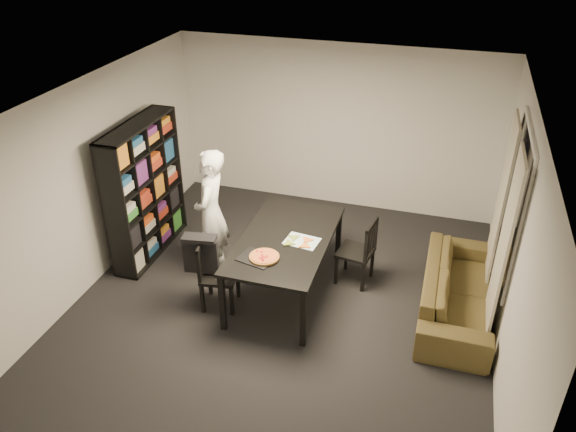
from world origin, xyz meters
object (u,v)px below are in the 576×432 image
(dining_table, at_px, (286,243))
(chair_right, at_px, (362,248))
(bookshelf, at_px, (145,190))
(person, at_px, (211,214))
(sofa, at_px, (457,291))
(chair_left, at_px, (212,270))
(baking_tray, at_px, (257,258))
(pepperoni_pizza, at_px, (264,257))

(dining_table, xyz_separation_m, chair_right, (0.88, 0.46, -0.21))
(bookshelf, relative_size, chair_right, 2.07)
(person, height_order, sofa, person)
(chair_left, height_order, sofa, chair_left)
(chair_left, height_order, person, person)
(bookshelf, bearing_deg, chair_left, -33.36)
(person, relative_size, sofa, 0.84)
(baking_tray, bearing_deg, sofa, 17.79)
(sofa, bearing_deg, chair_right, 78.21)
(dining_table, bearing_deg, sofa, 5.74)
(bookshelf, height_order, chair_left, bookshelf)
(dining_table, xyz_separation_m, chair_left, (-0.77, -0.51, -0.21))
(bookshelf, xyz_separation_m, sofa, (4.21, -0.16, -0.65))
(chair_left, xyz_separation_m, chair_right, (1.65, 0.98, 0.01))
(bookshelf, xyz_separation_m, person, (1.06, -0.20, -0.08))
(bookshelf, xyz_separation_m, chair_right, (2.99, 0.10, -0.43))
(bookshelf, xyz_separation_m, baking_tray, (1.92, -0.89, -0.14))
(bookshelf, bearing_deg, sofa, -2.15)
(pepperoni_pizza, xyz_separation_m, sofa, (2.20, 0.71, -0.52))
(dining_table, height_order, person, person)
(dining_table, height_order, pepperoni_pizza, pepperoni_pizza)
(chair_left, xyz_separation_m, pepperoni_pizza, (0.67, 0.01, 0.31))
(bookshelf, distance_m, sofa, 4.26)
(baking_tray, height_order, sofa, baking_tray)
(dining_table, relative_size, sofa, 0.92)
(person, xyz_separation_m, baking_tray, (0.86, -0.69, -0.07))
(bookshelf, distance_m, chair_right, 3.02)
(person, bearing_deg, pepperoni_pizza, 45.46)
(person, xyz_separation_m, sofa, (3.15, 0.04, -0.57))
(dining_table, xyz_separation_m, pepperoni_pizza, (-0.10, -0.50, 0.10))
(sofa, bearing_deg, pepperoni_pizza, 107.98)
(dining_table, xyz_separation_m, person, (-1.05, 0.17, 0.14))
(pepperoni_pizza, distance_m, sofa, 2.37)
(chair_right, bearing_deg, dining_table, -52.81)
(chair_left, bearing_deg, dining_table, -65.45)
(dining_table, bearing_deg, pepperoni_pizza, -101.59)
(chair_left, height_order, baking_tray, chair_left)
(bookshelf, distance_m, person, 1.08)
(person, distance_m, baking_tray, 1.11)
(pepperoni_pizza, bearing_deg, chair_left, -179.02)
(bookshelf, height_order, chair_right, bookshelf)
(chair_left, bearing_deg, person, 13.28)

